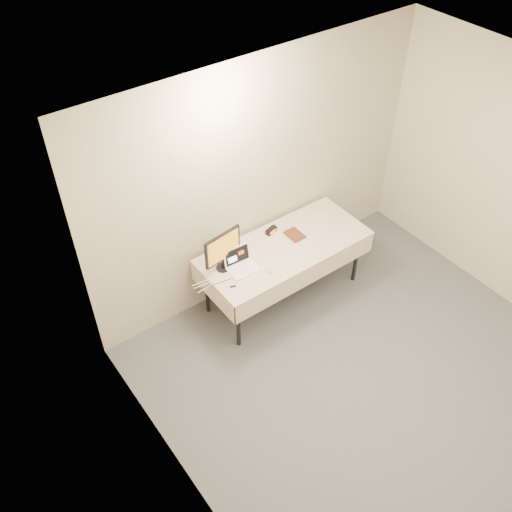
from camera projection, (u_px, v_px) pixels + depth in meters
ground at (418, 422)px, 5.32m from camera, size 5.00×5.00×0.00m
back_wall at (260, 178)px, 5.89m from camera, size 4.00×0.10×2.70m
table at (285, 250)px, 6.08m from camera, size 1.86×0.81×0.74m
laptop at (241, 264)px, 5.76m from camera, size 0.31×0.27×0.21m
monitor at (223, 249)px, 5.61m from camera, size 0.44×0.17×0.45m
book at (289, 231)px, 6.06m from camera, size 0.16×0.02×0.21m
alarm_clock at (271, 230)px, 6.18m from camera, size 0.15×0.09×0.06m
clicker at (269, 271)px, 5.74m from camera, size 0.06×0.10×0.02m
paper_form at (298, 239)px, 6.12m from camera, size 0.12×0.30×0.00m
usb_dongle at (233, 286)px, 5.59m from camera, size 0.06×0.03×0.01m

